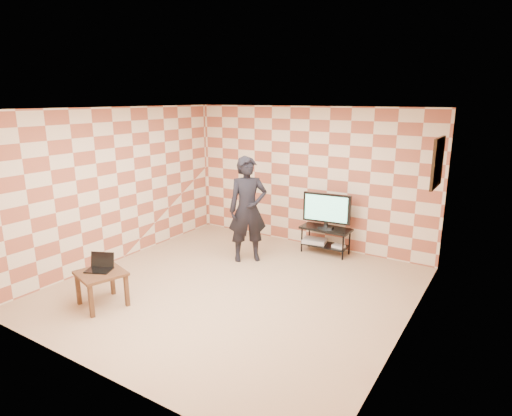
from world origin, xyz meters
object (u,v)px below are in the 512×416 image
at_px(tv_stand, 326,235).
at_px(side_table, 101,278).
at_px(tv, 327,209).
at_px(person, 248,209).

relative_size(tv_stand, side_table, 1.26).
height_order(tv, person, person).
distance_m(side_table, person, 2.73).
bearing_deg(person, side_table, -148.98).
bearing_deg(tv, tv_stand, 84.05).
distance_m(tv_stand, person, 1.59).
relative_size(tv, person, 0.48).
bearing_deg(tv_stand, person, -135.08).
bearing_deg(side_table, tv_stand, 63.11).
xyz_separation_m(side_table, person, (0.78, 2.56, 0.53)).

